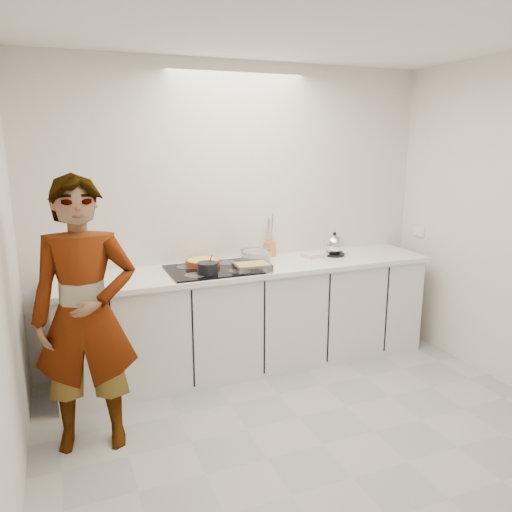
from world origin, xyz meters
name	(u,v)px	position (x,y,z in m)	size (l,w,h in m)	color
floor	(323,445)	(0.00, 0.00, 0.00)	(3.60, 3.20, 0.00)	#ADADA2
ceiling	(338,17)	(0.00, 0.00, 2.60)	(3.60, 3.20, 0.00)	white
wall_back	(238,215)	(0.00, 1.60, 1.30)	(3.60, 0.00, 2.60)	silver
base_cabinets	(251,319)	(0.00, 1.28, 0.43)	(3.20, 0.58, 0.87)	silver
countertop	(251,268)	(0.00, 1.28, 0.89)	(3.24, 0.64, 0.04)	white
hob	(212,269)	(-0.35, 1.26, 0.92)	(0.72, 0.54, 0.01)	black
tart_dish	(203,262)	(-0.39, 1.41, 0.95)	(0.35, 0.35, 0.05)	#AD411E
saucepan	(208,268)	(-0.43, 1.12, 0.97)	(0.21, 0.21, 0.16)	black
baking_dish	(252,266)	(-0.07, 1.09, 0.95)	(0.30, 0.23, 0.06)	silver
mixing_bowl	(256,257)	(0.06, 1.33, 0.97)	(0.32, 0.32, 0.12)	silver
tea_towel	(315,255)	(0.66, 1.38, 0.93)	(0.21, 0.15, 0.03)	white
kettle	(334,246)	(0.85, 1.35, 1.00)	(0.25, 0.25, 0.22)	black
utensil_crock	(270,249)	(0.29, 1.55, 0.98)	(0.11, 0.11, 0.13)	orange
cook	(85,316)	(-1.38, 0.60, 0.88)	(0.64, 0.42, 1.76)	silver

